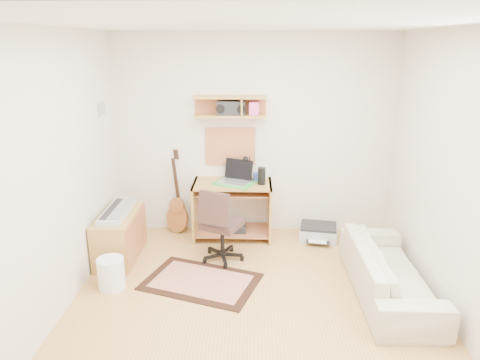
{
  "coord_description": "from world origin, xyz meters",
  "views": [
    {
      "loc": [
        -0.01,
        -3.6,
        2.46
      ],
      "look_at": [
        -0.15,
        1.05,
        1.0
      ],
      "focal_mm": 32.88,
      "sensor_mm": 36.0,
      "label": 1
    }
  ],
  "objects_px": {
    "cabinet": "(119,236)",
    "printer": "(318,232)",
    "desk": "(232,210)",
    "sofa": "(390,263)",
    "task_chair": "(222,224)"
  },
  "relations": [
    {
      "from": "cabinet",
      "to": "printer",
      "type": "distance_m",
      "value": 2.51
    },
    {
      "from": "cabinet",
      "to": "printer",
      "type": "height_order",
      "value": "cabinet"
    },
    {
      "from": "cabinet",
      "to": "desk",
      "type": "bearing_deg",
      "value": 25.13
    },
    {
      "from": "cabinet",
      "to": "printer",
      "type": "bearing_deg",
      "value": 13.65
    },
    {
      "from": "cabinet",
      "to": "sofa",
      "type": "bearing_deg",
      "value": -13.34
    },
    {
      "from": "task_chair",
      "to": "sofa",
      "type": "relative_size",
      "value": 0.53
    },
    {
      "from": "cabinet",
      "to": "sofa",
      "type": "xyz_separation_m",
      "value": [
        2.96,
        -0.7,
        0.06
      ]
    },
    {
      "from": "sofa",
      "to": "task_chair",
      "type": "bearing_deg",
      "value": 68.78
    },
    {
      "from": "cabinet",
      "to": "task_chair",
      "type": "bearing_deg",
      "value": -1.29
    },
    {
      "from": "cabinet",
      "to": "printer",
      "type": "xyz_separation_m",
      "value": [
        2.44,
        0.59,
        -0.19
      ]
    },
    {
      "from": "printer",
      "to": "sofa",
      "type": "distance_m",
      "value": 1.42
    },
    {
      "from": "desk",
      "to": "task_chair",
      "type": "height_order",
      "value": "task_chair"
    },
    {
      "from": "cabinet",
      "to": "printer",
      "type": "relative_size",
      "value": 1.9
    },
    {
      "from": "desk",
      "to": "printer",
      "type": "distance_m",
      "value": 1.16
    },
    {
      "from": "task_chair",
      "to": "desk",
      "type": "bearing_deg",
      "value": 106.43
    }
  ]
}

